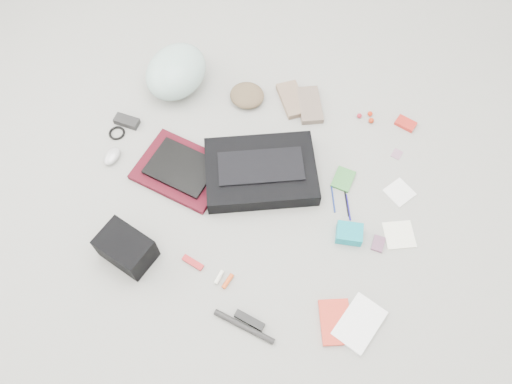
% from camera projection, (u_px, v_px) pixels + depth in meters
% --- Properties ---
extents(ground_plane, '(4.00, 4.00, 0.00)m').
position_uv_depth(ground_plane, '(256.00, 197.00, 2.33)').
color(ground_plane, gray).
extents(messenger_bag, '(0.60, 0.50, 0.09)m').
position_uv_depth(messenger_bag, '(261.00, 172.00, 2.35)').
color(messenger_bag, black).
rests_on(messenger_bag, ground_plane).
extents(bag_flap, '(0.43, 0.29, 0.01)m').
position_uv_depth(bag_flap, '(261.00, 166.00, 2.30)').
color(bag_flap, black).
rests_on(bag_flap, messenger_bag).
extents(laptop_sleeve, '(0.48, 0.40, 0.03)m').
position_uv_depth(laptop_sleeve, '(182.00, 170.00, 2.38)').
color(laptop_sleeve, '#470B16').
rests_on(laptop_sleeve, ground_plane).
extents(laptop, '(0.35, 0.29, 0.02)m').
position_uv_depth(laptop, '(181.00, 167.00, 2.36)').
color(laptop, black).
rests_on(laptop, laptop_sleeve).
extents(bike_helmet, '(0.37, 0.42, 0.21)m').
position_uv_depth(bike_helmet, '(176.00, 72.00, 2.55)').
color(bike_helmet, '#A2C7BF').
rests_on(bike_helmet, ground_plane).
extents(beanie, '(0.22, 0.22, 0.06)m').
position_uv_depth(beanie, '(247.00, 95.00, 2.57)').
color(beanie, brown).
rests_on(beanie, ground_plane).
extents(mitten_left, '(0.20, 0.24, 0.03)m').
position_uv_depth(mitten_left, '(292.00, 99.00, 2.58)').
color(mitten_left, '#816752').
rests_on(mitten_left, ground_plane).
extents(mitten_right, '(0.17, 0.24, 0.03)m').
position_uv_depth(mitten_right, '(310.00, 105.00, 2.56)').
color(mitten_right, '#756254').
rests_on(mitten_right, ground_plane).
extents(power_brick, '(0.13, 0.07, 0.03)m').
position_uv_depth(power_brick, '(127.00, 121.00, 2.51)').
color(power_brick, black).
rests_on(power_brick, ground_plane).
extents(cable_coil, '(0.08, 0.08, 0.01)m').
position_uv_depth(cable_coil, '(117.00, 133.00, 2.49)').
color(cable_coil, black).
rests_on(cable_coil, ground_plane).
extents(mouse, '(0.09, 0.12, 0.04)m').
position_uv_depth(mouse, '(112.00, 156.00, 2.41)').
color(mouse, '#B0B0B3').
rests_on(mouse, ground_plane).
extents(camera_bag, '(0.27, 0.23, 0.15)m').
position_uv_depth(camera_bag, '(126.00, 248.00, 2.13)').
color(camera_bag, black).
rests_on(camera_bag, ground_plane).
extents(multitool, '(0.10, 0.06, 0.02)m').
position_uv_depth(multitool, '(193.00, 263.00, 2.17)').
color(multitool, '#A71B1D').
rests_on(multitool, ground_plane).
extents(toiletry_tube_white, '(0.03, 0.07, 0.02)m').
position_uv_depth(toiletry_tube_white, '(219.00, 277.00, 2.14)').
color(toiletry_tube_white, white).
rests_on(toiletry_tube_white, ground_plane).
extents(toiletry_tube_orange, '(0.04, 0.07, 0.02)m').
position_uv_depth(toiletry_tube_orange, '(228.00, 281.00, 2.13)').
color(toiletry_tube_orange, '#D14919').
rests_on(toiletry_tube_orange, ground_plane).
extents(u_lock, '(0.13, 0.07, 0.03)m').
position_uv_depth(u_lock, '(249.00, 320.00, 2.05)').
color(u_lock, black).
rests_on(u_lock, ground_plane).
extents(bike_pump, '(0.27, 0.09, 0.03)m').
position_uv_depth(bike_pump, '(244.00, 327.00, 2.04)').
color(bike_pump, black).
rests_on(bike_pump, ground_plane).
extents(book_red, '(0.17, 0.21, 0.02)m').
position_uv_depth(book_red, '(336.00, 322.00, 2.05)').
color(book_red, '#F23C2A').
rests_on(book_red, ground_plane).
extents(book_white, '(0.22, 0.26, 0.02)m').
position_uv_depth(book_white, '(359.00, 323.00, 2.04)').
color(book_white, white).
rests_on(book_white, ground_plane).
extents(notepad, '(0.11, 0.13, 0.01)m').
position_uv_depth(notepad, '(343.00, 179.00, 2.37)').
color(notepad, '#377C37').
rests_on(notepad, ground_plane).
extents(pen_blue, '(0.04, 0.13, 0.01)m').
position_uv_depth(pen_blue, '(333.00, 199.00, 2.32)').
color(pen_blue, navy).
rests_on(pen_blue, ground_plane).
extents(pen_black, '(0.04, 0.13, 0.01)m').
position_uv_depth(pen_black, '(347.00, 203.00, 2.31)').
color(pen_black, black).
rests_on(pen_black, ground_plane).
extents(pen_navy, '(0.04, 0.13, 0.01)m').
position_uv_depth(pen_navy, '(348.00, 207.00, 2.30)').
color(pen_navy, '#0F096F').
rests_on(pen_navy, ground_plane).
extents(accordion_wallet, '(0.12, 0.10, 0.06)m').
position_uv_depth(accordion_wallet, '(349.00, 233.00, 2.21)').
color(accordion_wallet, '#098C9C').
rests_on(accordion_wallet, ground_plane).
extents(card_deck, '(0.06, 0.08, 0.01)m').
position_uv_depth(card_deck, '(378.00, 244.00, 2.21)').
color(card_deck, '#7B4D69').
rests_on(card_deck, ground_plane).
extents(napkin_top, '(0.16, 0.16, 0.01)m').
position_uv_depth(napkin_top, '(399.00, 192.00, 2.34)').
color(napkin_top, white).
rests_on(napkin_top, ground_plane).
extents(napkin_bottom, '(0.16, 0.16, 0.01)m').
position_uv_depth(napkin_bottom, '(399.00, 235.00, 2.24)').
color(napkin_bottom, white).
rests_on(napkin_bottom, ground_plane).
extents(lollipop_a, '(0.03, 0.03, 0.03)m').
position_uv_depth(lollipop_a, '(359.00, 116.00, 2.53)').
color(lollipop_a, maroon).
rests_on(lollipop_a, ground_plane).
extents(lollipop_b, '(0.03, 0.03, 0.03)m').
position_uv_depth(lollipop_b, '(370.00, 114.00, 2.54)').
color(lollipop_b, red).
rests_on(lollipop_b, ground_plane).
extents(lollipop_c, '(0.04, 0.04, 0.03)m').
position_uv_depth(lollipop_c, '(371.00, 121.00, 2.52)').
color(lollipop_c, '#A92A0F').
rests_on(lollipop_c, ground_plane).
extents(altoids_tin, '(0.11, 0.09, 0.02)m').
position_uv_depth(altoids_tin, '(406.00, 124.00, 2.51)').
color(altoids_tin, red).
rests_on(altoids_tin, ground_plane).
extents(stamp_sheet, '(0.06, 0.07, 0.00)m').
position_uv_depth(stamp_sheet, '(397.00, 154.00, 2.44)').
color(stamp_sheet, '#9D6987').
rests_on(stamp_sheet, ground_plane).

